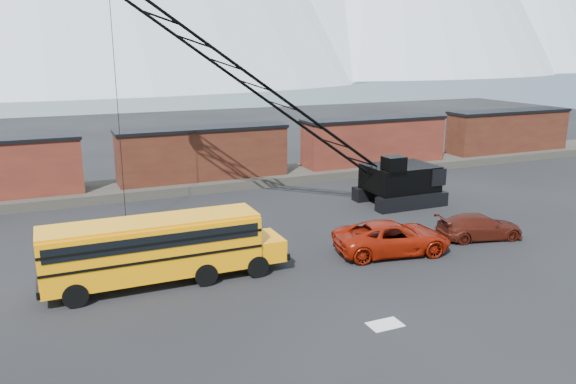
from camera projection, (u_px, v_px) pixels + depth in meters
name	position (u px, v px, depth m)	size (l,w,h in m)	color
ground	(329.00, 289.00, 26.20)	(160.00, 160.00, 0.00)	black
gravel_berm	(204.00, 182.00, 45.67)	(120.00, 5.00, 0.70)	#454038
boxcar_mid	(203.00, 153.00, 45.07)	(13.70, 3.10, 4.17)	#4C2215
boxcar_east_near	(374.00, 141.00, 51.23)	(13.70, 3.10, 4.17)	#461914
boxcar_east_far	(508.00, 131.00, 57.38)	(13.70, 3.10, 4.17)	#4C2215
snow_patch	(385.00, 324.00, 22.83)	(1.40, 0.90, 0.02)	silver
school_bus	(160.00, 247.00, 26.49)	(11.65, 2.65, 3.19)	orange
red_pickup	(392.00, 237.00, 30.65)	(2.96, 6.41, 1.78)	maroon
maroon_suv	(480.00, 227.00, 33.03)	(2.06, 5.08, 1.47)	#41130B
crawler_crane	(269.00, 94.00, 35.94)	(22.32, 4.28, 15.17)	black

